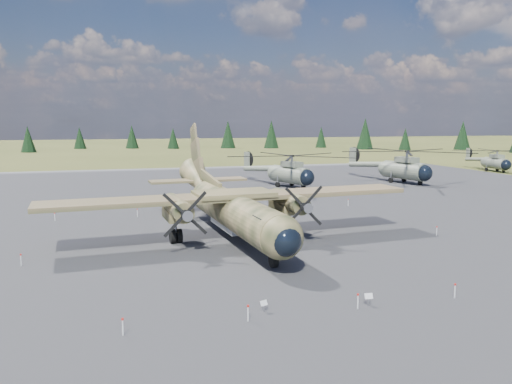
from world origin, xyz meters
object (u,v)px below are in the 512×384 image
object	(u,v)px
transport_plane	(230,203)
helicopter_mid	(404,160)
helicopter_near	(290,164)
helicopter_far	(496,156)

from	to	relation	value
transport_plane	helicopter_mid	xyz separation A→B (m)	(35.00, 28.84, 0.81)
transport_plane	helicopter_near	xyz separation A→B (m)	(15.79, 29.05, 0.53)
helicopter_mid	helicopter_far	distance (m)	30.05
transport_plane	helicopter_mid	size ratio (longest dim) A/B	1.17
helicopter_mid	helicopter_far	xyz separation A→B (m)	(27.74, 11.53, -0.76)
helicopter_far	transport_plane	bearing A→B (deg)	-139.59
helicopter_mid	transport_plane	bearing A→B (deg)	-155.01
transport_plane	helicopter_far	bearing A→B (deg)	28.65
transport_plane	helicopter_near	bearing A→B (deg)	57.35
helicopter_mid	helicopter_far	world-z (taller)	helicopter_mid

